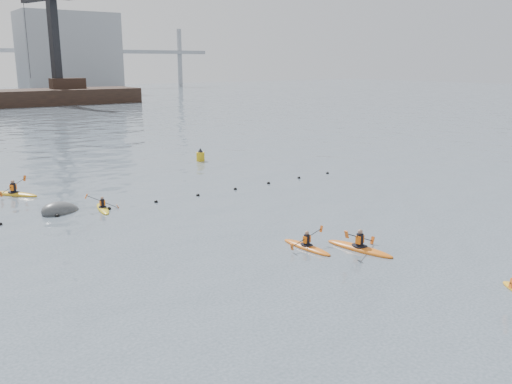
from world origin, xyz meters
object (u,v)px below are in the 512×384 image
kayaker_0 (307,246)px  nav_buoy (200,157)px  kayaker_3 (103,208)px  mooring_buoy (61,212)px  kayaker_4 (359,248)px  kayaker_5 (14,193)px

kayaker_0 → nav_buoy: bearing=67.8°
kayaker_3 → mooring_buoy: bearing=168.3°
kayaker_4 → nav_buoy: (5.59, 24.87, 0.30)m
kayaker_4 → mooring_buoy: 17.69m
kayaker_0 → nav_buoy: nav_buoy is taller
kayaker_0 → nav_buoy: size_ratio=2.31×
kayaker_0 → kayaker_3: bearing=109.3°
kayaker_5 → kayaker_3: bearing=-100.9°
kayaker_0 → kayaker_4: kayaker_4 is taller
kayaker_3 → nav_buoy: 16.88m
kayaker_0 → kayaker_3: size_ratio=1.07×
kayaker_3 → kayaker_4: size_ratio=0.79×
kayaker_5 → mooring_buoy: kayaker_5 is taller
kayaker_4 → kayaker_5: kayaker_4 is taller
kayaker_0 → kayaker_5: 21.31m
nav_buoy → mooring_buoy: bearing=-146.6°
kayaker_3 → kayaker_4: (7.32, -13.99, 0.02)m
kayaker_0 → kayaker_5: size_ratio=0.93×
kayaker_0 → kayaker_3: kayaker_3 is taller
kayaker_3 → nav_buoy: bearing=50.5°
nav_buoy → kayaker_4: bearing=-102.7°
mooring_buoy → kayaker_4: bearing=-57.4°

